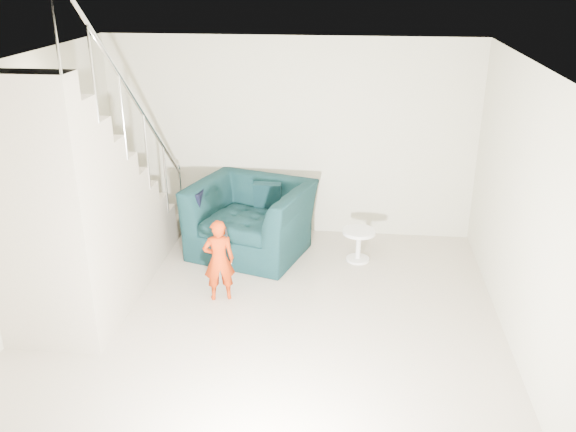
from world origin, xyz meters
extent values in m
plane|color=tan|center=(0.00, 0.00, 0.00)|extent=(5.50, 5.50, 0.00)
plane|color=silver|center=(0.00, 0.00, 2.70)|extent=(5.50, 5.50, 0.00)
plane|color=#B3AE91|center=(0.00, 2.75, 1.35)|extent=(5.00, 0.00, 5.00)
plane|color=#B3AE91|center=(0.00, -2.75, 1.35)|extent=(5.00, 0.00, 5.00)
plane|color=#B3AE91|center=(-2.50, 0.00, 1.35)|extent=(0.00, 5.50, 5.50)
plane|color=#B3AE91|center=(2.50, 0.00, 1.35)|extent=(0.00, 5.50, 5.50)
imported|color=black|center=(-0.43, 1.98, 0.47)|extent=(1.73, 1.61, 0.93)
imported|color=#9A1D04|center=(-0.57, 0.72, 0.48)|extent=(0.40, 0.32, 0.96)
cylinder|color=silver|center=(0.98, 1.87, 0.40)|extent=(0.42, 0.42, 0.04)
cylinder|color=silver|center=(0.98, 1.87, 0.19)|extent=(0.06, 0.06, 0.38)
cylinder|color=silver|center=(0.98, 1.87, 0.02)|extent=(0.30, 0.30, 0.03)
cube|color=#ADA089|center=(-2.00, 2.35, 0.14)|extent=(1.00, 0.30, 0.27)
cube|color=#ADA089|center=(-2.00, 2.05, 0.27)|extent=(1.00, 0.30, 0.54)
cube|color=#ADA089|center=(-2.00, 1.75, 0.41)|extent=(1.00, 0.30, 0.81)
cube|color=#ADA089|center=(-2.00, 1.45, 0.54)|extent=(1.00, 0.30, 1.08)
cube|color=#ADA089|center=(-2.00, 1.15, 0.68)|extent=(1.00, 0.30, 1.35)
cube|color=#ADA089|center=(-2.00, 0.85, 0.81)|extent=(1.00, 0.30, 1.62)
cube|color=#ADA089|center=(-2.00, 0.55, 0.95)|extent=(1.00, 0.30, 1.89)
cube|color=#ADA089|center=(-2.00, 0.25, 1.08)|extent=(1.00, 0.30, 2.16)
cube|color=#ADA089|center=(-2.00, -0.05, 1.22)|extent=(1.00, 0.30, 2.43)
cube|color=#ADA089|center=(-2.00, -0.35, 1.35)|extent=(1.00, 0.30, 2.70)
cylinder|color=silver|center=(-1.50, 1.00, 2.25)|extent=(0.04, 3.03, 2.73)
cylinder|color=silver|center=(-1.50, 2.50, 0.50)|extent=(0.04, 0.04, 1.00)
cube|color=black|center=(-0.24, 2.24, 0.71)|extent=(0.37, 0.17, 0.36)
cube|color=black|center=(-1.03, 1.91, 0.58)|extent=(0.06, 0.55, 0.62)
cube|color=black|center=(-0.47, 0.70, 0.84)|extent=(0.03, 0.05, 0.10)
camera|label=1|loc=(0.87, -5.24, 3.52)|focal=38.00mm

